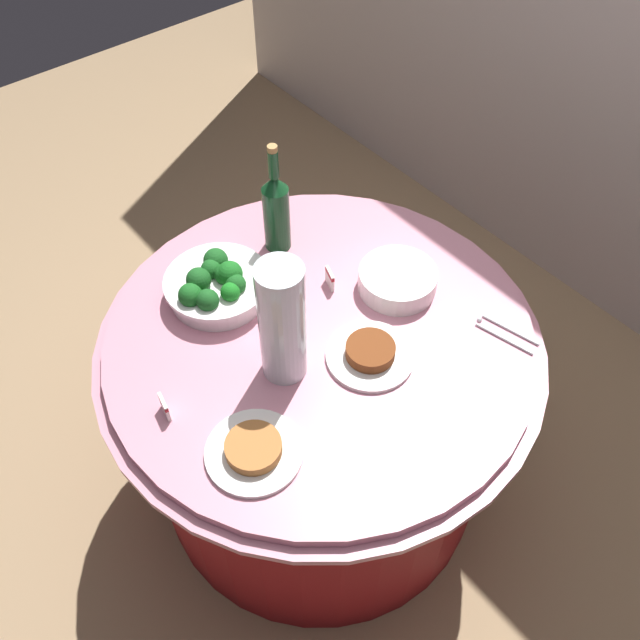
# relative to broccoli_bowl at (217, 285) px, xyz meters

# --- Properties ---
(ground_plane) EXTENTS (6.00, 6.00, 0.00)m
(ground_plane) POSITION_rel_broccoli_bowl_xyz_m (0.27, 0.13, -0.79)
(ground_plane) COLOR #9E7F5B
(buffet_table) EXTENTS (1.16, 1.16, 0.74)m
(buffet_table) POSITION_rel_broccoli_bowl_xyz_m (0.27, 0.13, -0.41)
(buffet_table) COLOR maroon
(buffet_table) RESTS_ON ground_plane
(broccoli_bowl) EXTENTS (0.28, 0.28, 0.12)m
(broccoli_bowl) POSITION_rel_broccoli_bowl_xyz_m (0.00, 0.00, 0.00)
(broccoli_bowl) COLOR white
(broccoli_bowl) RESTS_ON buffet_table
(plate_stack) EXTENTS (0.21, 0.21, 0.06)m
(plate_stack) POSITION_rel_broccoli_bowl_xyz_m (0.28, 0.39, -0.02)
(plate_stack) COLOR white
(plate_stack) RESTS_ON buffet_table
(wine_bottle) EXTENTS (0.07, 0.07, 0.34)m
(wine_bottle) POSITION_rel_broccoli_bowl_xyz_m (-0.06, 0.24, 0.08)
(wine_bottle) COLOR #12411F
(wine_bottle) RESTS_ON buffet_table
(decorative_fruit_vase) EXTENTS (0.11, 0.11, 0.34)m
(decorative_fruit_vase) POSITION_rel_broccoli_bowl_xyz_m (0.30, -0.01, 0.11)
(decorative_fruit_vase) COLOR silver
(decorative_fruit_vase) RESTS_ON buffet_table
(serving_tongs) EXTENTS (0.17, 0.08, 0.01)m
(serving_tongs) POSITION_rel_broccoli_bowl_xyz_m (0.57, 0.49, -0.04)
(serving_tongs) COLOR silver
(serving_tongs) RESTS_ON buffet_table
(food_plate_stir_fry) EXTENTS (0.22, 0.22, 0.04)m
(food_plate_stir_fry) POSITION_rel_broccoli_bowl_xyz_m (0.41, 0.17, -0.03)
(food_plate_stir_fry) COLOR white
(food_plate_stir_fry) RESTS_ON buffet_table
(food_plate_peanuts) EXTENTS (0.22, 0.22, 0.04)m
(food_plate_peanuts) POSITION_rel_broccoli_bowl_xyz_m (0.44, -0.20, -0.03)
(food_plate_peanuts) COLOR white
(food_plate_peanuts) RESTS_ON buffet_table
(label_placard_front) EXTENTS (0.05, 0.02, 0.05)m
(label_placard_front) POSITION_rel_broccoli_bowl_xyz_m (0.23, -0.30, -0.02)
(label_placard_front) COLOR white
(label_placard_front) RESTS_ON buffet_table
(label_placard_mid) EXTENTS (0.05, 0.03, 0.05)m
(label_placard_mid) POSITION_rel_broccoli_bowl_xyz_m (0.16, 0.25, -0.02)
(label_placard_mid) COLOR white
(label_placard_mid) RESTS_ON buffet_table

